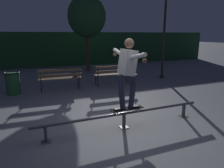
{
  "coord_description": "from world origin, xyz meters",
  "views": [
    {
      "loc": [
        -1.93,
        -4.11,
        2.09
      ],
      "look_at": [
        0.03,
        0.64,
        0.85
      ],
      "focal_mm": 33.02,
      "sensor_mm": 36.0,
      "label": 1
    }
  ],
  "objects_px": {
    "skateboard": "(127,109)",
    "lamp_post_right": "(165,26)",
    "trash_can": "(13,83)",
    "grind_rail": "(124,116)",
    "tree_behind_benches": "(87,17)",
    "park_bench_leftmost": "(60,77)",
    "park_bench_left_center": "(113,73)",
    "skateboarder": "(128,68)"
  },
  "relations": [
    {
      "from": "grind_rail",
      "to": "skateboarder",
      "type": "height_order",
      "value": "skateboarder"
    },
    {
      "from": "grind_rail",
      "to": "skateboarder",
      "type": "distance_m",
      "value": 1.09
    },
    {
      "from": "skateboarder",
      "to": "park_bench_left_center",
      "type": "height_order",
      "value": "skateboarder"
    },
    {
      "from": "park_bench_left_center",
      "to": "tree_behind_benches",
      "type": "distance_m",
      "value": 4.51
    },
    {
      "from": "skateboarder",
      "to": "park_bench_left_center",
      "type": "xyz_separation_m",
      "value": [
        1.29,
        3.86,
        -0.84
      ]
    },
    {
      "from": "skateboarder",
      "to": "lamp_post_right",
      "type": "height_order",
      "value": "lamp_post_right"
    },
    {
      "from": "tree_behind_benches",
      "to": "park_bench_leftmost",
      "type": "bearing_deg",
      "value": -119.97
    },
    {
      "from": "grind_rail",
      "to": "lamp_post_right",
      "type": "distance_m",
      "value": 6.35
    },
    {
      "from": "skateboard",
      "to": "park_bench_leftmost",
      "type": "distance_m",
      "value": 3.96
    },
    {
      "from": "tree_behind_benches",
      "to": "lamp_post_right",
      "type": "height_order",
      "value": "tree_behind_benches"
    },
    {
      "from": "park_bench_leftmost",
      "to": "park_bench_left_center",
      "type": "bearing_deg",
      "value": 0.0
    },
    {
      "from": "tree_behind_benches",
      "to": "trash_can",
      "type": "distance_m",
      "value": 5.89
    },
    {
      "from": "park_bench_left_center",
      "to": "tree_behind_benches",
      "type": "height_order",
      "value": "tree_behind_benches"
    },
    {
      "from": "grind_rail",
      "to": "park_bench_leftmost",
      "type": "distance_m",
      "value": 3.95
    },
    {
      "from": "tree_behind_benches",
      "to": "skateboard",
      "type": "bearing_deg",
      "value": -99.47
    },
    {
      "from": "skateboarder",
      "to": "trash_can",
      "type": "relative_size",
      "value": 1.95
    },
    {
      "from": "skateboarder",
      "to": "lamp_post_right",
      "type": "distance_m",
      "value": 6.01
    },
    {
      "from": "grind_rail",
      "to": "trash_can",
      "type": "height_order",
      "value": "trash_can"
    },
    {
      "from": "skateboarder",
      "to": "park_bench_leftmost",
      "type": "xyz_separation_m",
      "value": [
        -0.9,
        3.86,
        -0.84
      ]
    },
    {
      "from": "grind_rail",
      "to": "lamp_post_right",
      "type": "xyz_separation_m",
      "value": [
        4.13,
        4.3,
        2.19
      ]
    },
    {
      "from": "grind_rail",
      "to": "park_bench_left_center",
      "type": "bearing_deg",
      "value": 70.59
    },
    {
      "from": "skateboard",
      "to": "skateboarder",
      "type": "height_order",
      "value": "skateboarder"
    },
    {
      "from": "skateboarder",
      "to": "lamp_post_right",
      "type": "relative_size",
      "value": 0.4
    },
    {
      "from": "grind_rail",
      "to": "tree_behind_benches",
      "type": "distance_m",
      "value": 8.2
    },
    {
      "from": "skateboard",
      "to": "skateboarder",
      "type": "relative_size",
      "value": 0.5
    },
    {
      "from": "grind_rail",
      "to": "skateboard",
      "type": "bearing_deg",
      "value": -0.0
    },
    {
      "from": "park_bench_leftmost",
      "to": "tree_behind_benches",
      "type": "xyz_separation_m",
      "value": [
        2.16,
        3.75,
        2.51
      ]
    },
    {
      "from": "skateboard",
      "to": "lamp_post_right",
      "type": "xyz_separation_m",
      "value": [
        4.06,
        4.3,
        2.04
      ]
    },
    {
      "from": "grind_rail",
      "to": "tree_behind_benches",
      "type": "relative_size",
      "value": 0.96
    },
    {
      "from": "skateboarder",
      "to": "park_bench_left_center",
      "type": "bearing_deg",
      "value": 71.53
    },
    {
      "from": "lamp_post_right",
      "to": "skateboard",
      "type": "bearing_deg",
      "value": -133.35
    },
    {
      "from": "skateboarder",
      "to": "park_bench_left_center",
      "type": "distance_m",
      "value": 4.15
    },
    {
      "from": "skateboarder",
      "to": "park_bench_leftmost",
      "type": "bearing_deg",
      "value": 103.09
    },
    {
      "from": "skateboard",
      "to": "lamp_post_right",
      "type": "relative_size",
      "value": 0.2
    },
    {
      "from": "park_bench_leftmost",
      "to": "park_bench_left_center",
      "type": "relative_size",
      "value": 1.0
    },
    {
      "from": "lamp_post_right",
      "to": "skateboarder",
      "type": "bearing_deg",
      "value": -133.33
    },
    {
      "from": "lamp_post_right",
      "to": "trash_can",
      "type": "bearing_deg",
      "value": -177.16
    },
    {
      "from": "grind_rail",
      "to": "lamp_post_right",
      "type": "relative_size",
      "value": 1.04
    },
    {
      "from": "skateboard",
      "to": "trash_can",
      "type": "bearing_deg",
      "value": 122.61
    },
    {
      "from": "grind_rail",
      "to": "trash_can",
      "type": "bearing_deg",
      "value": 121.91
    },
    {
      "from": "lamp_post_right",
      "to": "trash_can",
      "type": "distance_m",
      "value": 6.93
    },
    {
      "from": "grind_rail",
      "to": "skateboard",
      "type": "relative_size",
      "value": 5.16
    }
  ]
}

